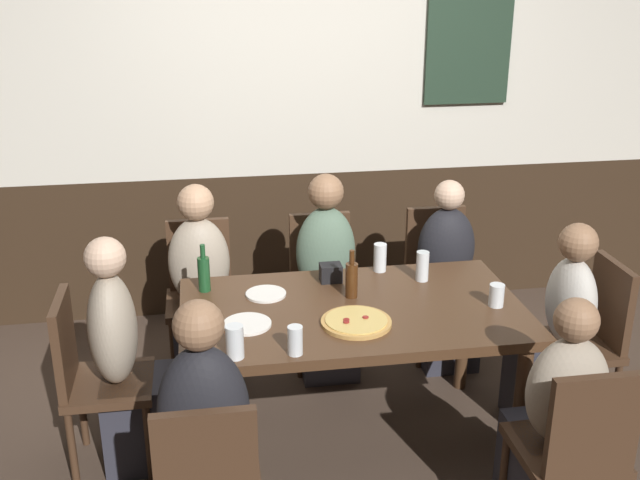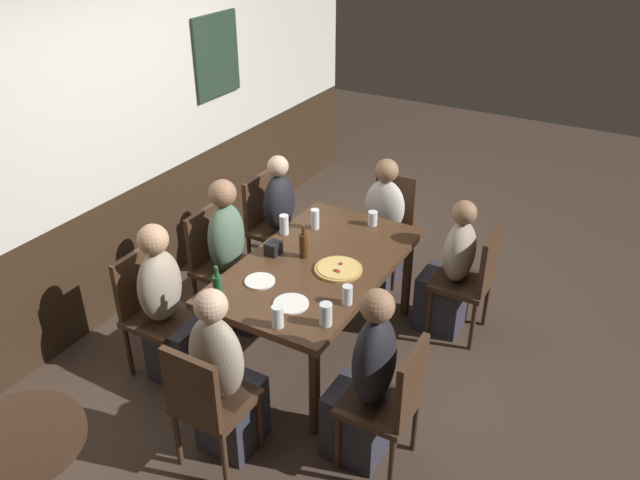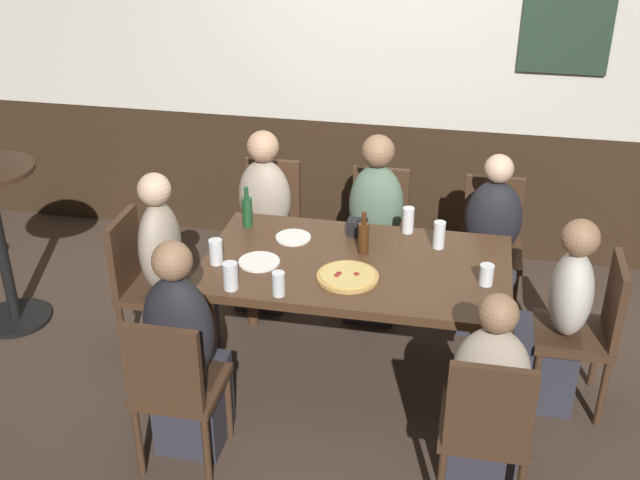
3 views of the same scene
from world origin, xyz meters
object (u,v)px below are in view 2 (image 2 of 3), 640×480
object	(u,v)px
person_head_west	(225,384)
beer_glass_half	(284,225)
pint_glass_amber	(373,219)
beer_bottle_brown	(304,245)
dining_table	(317,272)
chair_head_east	(389,221)
chair_mid_far	(216,259)
pizza	(338,269)
chair_left_far	(151,307)
pint_glass_pale	(347,296)
person_right_far	(285,229)
person_mid_far	(233,264)
beer_bottle_green	(218,287)
person_left_near	(365,389)
person_head_east	(381,233)
person_right_near	(450,277)
plate_white_small	(260,281)
chair_right_near	(472,278)
plate_white_large	(291,304)
tumbler_water	(278,318)
highball_clear	(326,315)
chair_head_west	(207,401)
chair_left_near	(392,400)
chair_right_far	(268,221)
condiment_caddy	(273,248)

from	to	relation	value
person_head_west	beer_glass_half	world-z (taller)	person_head_west
pint_glass_amber	beer_bottle_brown	world-z (taller)	beer_bottle_brown
dining_table	chair_head_east	distance (m)	1.24
chair_mid_far	pizza	world-z (taller)	chair_mid_far
chair_left_far	pint_glass_pale	distance (m)	1.38
person_right_far	beer_glass_half	world-z (taller)	person_right_far
person_mid_far	beer_bottle_brown	size ratio (longest dim) A/B	4.83
chair_mid_far	beer_bottle_green	xyz separation A→B (m)	(-0.69, -0.58, 0.34)
person_left_near	person_head_east	bearing A→B (deg)	22.19
chair_left_far	person_head_east	world-z (taller)	person_head_east
person_right_near	beer_bottle_green	size ratio (longest dim) A/B	4.43
plate_white_small	chair_head_east	bearing A→B (deg)	-7.06
beer_bottle_green	chair_left_far	bearing A→B (deg)	92.43
chair_left_far	beer_bottle_green	xyz separation A→B (m)	(0.02, -0.58, 0.34)
chair_mid_far	chair_right_near	xyz separation A→B (m)	(0.71, -1.77, 0.00)
dining_table	person_head_east	xyz separation A→B (m)	(1.06, 0.00, -0.20)
chair_left_far	plate_white_large	xyz separation A→B (m)	(0.21, -0.99, 0.25)
person_head_east	tumbler_water	size ratio (longest dim) A/B	7.98
highball_clear	chair_right_near	bearing A→B (deg)	-21.00
person_head_east	highball_clear	distance (m)	1.72
chair_head_west	pizza	xyz separation A→B (m)	(1.21, -0.18, 0.26)
chair_left_near	chair_right_far	xyz separation A→B (m)	(1.43, 1.77, 0.00)
chair_left_far	plate_white_large	size ratio (longest dim) A/B	3.99
chair_left_far	person_left_near	size ratio (longest dim) A/B	0.74
chair_right_near	beer_bottle_green	world-z (taller)	beer_bottle_green
person_left_near	pizza	world-z (taller)	person_left_near
person_head_east	person_mid_far	world-z (taller)	person_mid_far
pint_glass_pale	highball_clear	size ratio (longest dim) A/B	0.88
person_right_near	pint_glass_amber	xyz separation A→B (m)	(-0.04, 0.63, 0.34)
chair_head_east	chair_mid_far	bearing A→B (deg)	144.17
chair_left_near	person_left_near	xyz separation A→B (m)	(0.00, 0.16, 0.00)
dining_table	beer_bottle_brown	world-z (taller)	beer_bottle_brown
plate_white_small	chair_right_far	bearing A→B (deg)	31.72
chair_mid_far	pint_glass_pale	distance (m)	1.36
pint_glass_amber	plate_white_small	size ratio (longest dim) A/B	0.55
beer_glass_half	person_right_far	bearing A→B (deg)	32.77
chair_left_far	person_head_east	bearing A→B (deg)	-26.50
person_left_near	person_mid_far	bearing A→B (deg)	63.78
chair_left_near	person_left_near	bearing A→B (deg)	90.00
tumbler_water	chair_head_west	bearing A→B (deg)	162.60
person_left_near	condiment_caddy	distance (m)	1.27
tumbler_water	plate_white_large	xyz separation A→B (m)	(0.22, 0.05, -0.05)
beer_glass_half	beer_bottle_brown	bearing A→B (deg)	-125.81
chair_left_near	plate_white_large	world-z (taller)	chair_left_near
person_left_near	chair_mid_far	bearing A→B (deg)	66.09
chair_left_far	beer_bottle_brown	bearing A→B (deg)	-46.50
person_mid_far	chair_mid_far	bearing A→B (deg)	90.00
person_head_east	chair_right_near	bearing A→B (deg)	-111.49
dining_table	pint_glass_amber	bearing A→B (deg)	-7.88
person_right_near	chair_right_far	bearing A→B (deg)	90.00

